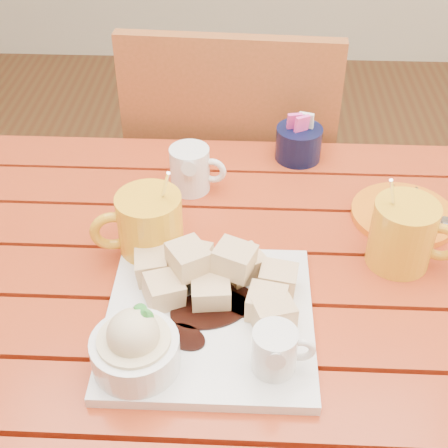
{
  "coord_description": "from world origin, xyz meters",
  "views": [
    {
      "loc": [
        0.06,
        -0.7,
        1.41
      ],
      "look_at": [
        0.03,
        0.04,
        0.82
      ],
      "focal_mm": 50.0,
      "sensor_mm": 36.0,
      "label": 1
    }
  ],
  "objects_px": {
    "coffee_mug_right": "(404,234)",
    "dessert_plate": "(196,317)",
    "chair_far": "(233,183)",
    "table": "(208,322)",
    "orange_saucer": "(404,215)",
    "coffee_mug_left": "(148,226)"
  },
  "relations": [
    {
      "from": "coffee_mug_left",
      "to": "orange_saucer",
      "type": "xyz_separation_m",
      "value": [
        0.42,
        0.11,
        -0.05
      ]
    },
    {
      "from": "table",
      "to": "coffee_mug_right",
      "type": "xyz_separation_m",
      "value": [
        0.3,
        0.04,
        0.16
      ]
    },
    {
      "from": "table",
      "to": "coffee_mug_left",
      "type": "bearing_deg",
      "value": 154.95
    },
    {
      "from": "coffee_mug_right",
      "to": "orange_saucer",
      "type": "relative_size",
      "value": 0.92
    },
    {
      "from": "coffee_mug_right",
      "to": "chair_far",
      "type": "xyz_separation_m",
      "value": [
        -0.28,
        0.52,
        -0.28
      ]
    },
    {
      "from": "coffee_mug_right",
      "to": "orange_saucer",
      "type": "xyz_separation_m",
      "value": [
        0.03,
        0.11,
        -0.05
      ]
    },
    {
      "from": "chair_far",
      "to": "coffee_mug_left",
      "type": "bearing_deg",
      "value": 80.79
    },
    {
      "from": "coffee_mug_left",
      "to": "orange_saucer",
      "type": "height_order",
      "value": "coffee_mug_left"
    },
    {
      "from": "chair_far",
      "to": "table",
      "type": "bearing_deg",
      "value": 90.91
    },
    {
      "from": "table",
      "to": "chair_far",
      "type": "bearing_deg",
      "value": 87.71
    },
    {
      "from": "table",
      "to": "orange_saucer",
      "type": "height_order",
      "value": "orange_saucer"
    },
    {
      "from": "dessert_plate",
      "to": "orange_saucer",
      "type": "relative_size",
      "value": 1.64
    },
    {
      "from": "table",
      "to": "orange_saucer",
      "type": "distance_m",
      "value": 0.38
    },
    {
      "from": "table",
      "to": "chair_far",
      "type": "distance_m",
      "value": 0.57
    },
    {
      "from": "coffee_mug_right",
      "to": "table",
      "type": "bearing_deg",
      "value": -154.21
    },
    {
      "from": "coffee_mug_right",
      "to": "dessert_plate",
      "type": "bearing_deg",
      "value": -134.59
    },
    {
      "from": "dessert_plate",
      "to": "chair_far",
      "type": "height_order",
      "value": "chair_far"
    },
    {
      "from": "table",
      "to": "orange_saucer",
      "type": "bearing_deg",
      "value": 25.64
    },
    {
      "from": "table",
      "to": "dessert_plate",
      "type": "relative_size",
      "value": 4.12
    },
    {
      "from": "dessert_plate",
      "to": "coffee_mug_left",
      "type": "distance_m",
      "value": 0.18
    },
    {
      "from": "dessert_plate",
      "to": "coffee_mug_left",
      "type": "height_order",
      "value": "coffee_mug_left"
    },
    {
      "from": "orange_saucer",
      "to": "dessert_plate",
      "type": "bearing_deg",
      "value": -140.41
    }
  ]
}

